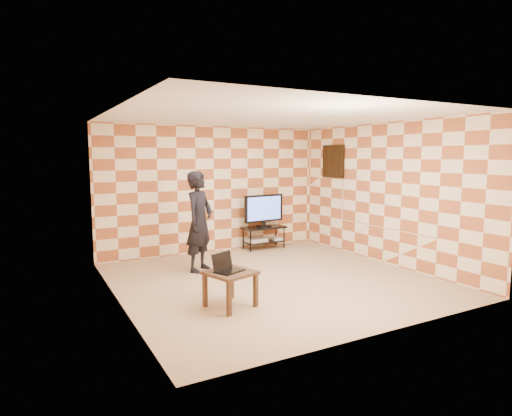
# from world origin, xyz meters

# --- Properties ---
(floor) EXTENTS (5.00, 5.00, 0.00)m
(floor) POSITION_xyz_m (0.00, 0.00, 0.00)
(floor) COLOR tan
(floor) RESTS_ON ground
(wall_back) EXTENTS (5.00, 0.02, 2.70)m
(wall_back) POSITION_xyz_m (0.00, 2.50, 1.35)
(wall_back) COLOR #FAE6BD
(wall_back) RESTS_ON ground
(wall_front) EXTENTS (5.00, 0.02, 2.70)m
(wall_front) POSITION_xyz_m (0.00, -2.50, 1.35)
(wall_front) COLOR #FAE6BD
(wall_front) RESTS_ON ground
(wall_left) EXTENTS (0.02, 5.00, 2.70)m
(wall_left) POSITION_xyz_m (-2.50, 0.00, 1.35)
(wall_left) COLOR #FAE6BD
(wall_left) RESTS_ON ground
(wall_right) EXTENTS (0.02, 5.00, 2.70)m
(wall_right) POSITION_xyz_m (2.50, 0.00, 1.35)
(wall_right) COLOR #FAE6BD
(wall_right) RESTS_ON ground
(ceiling) EXTENTS (5.00, 5.00, 0.02)m
(ceiling) POSITION_xyz_m (0.00, 0.00, 2.70)
(ceiling) COLOR white
(ceiling) RESTS_ON wall_back
(wall_art) EXTENTS (0.04, 0.72, 0.72)m
(wall_art) POSITION_xyz_m (2.47, 1.55, 1.95)
(wall_art) COLOR black
(wall_art) RESTS_ON wall_right
(tv_stand) EXTENTS (0.97, 0.44, 0.50)m
(tv_stand) POSITION_xyz_m (1.06, 2.19, 0.37)
(tv_stand) COLOR black
(tv_stand) RESTS_ON floor
(tv) EXTENTS (0.99, 0.21, 0.71)m
(tv) POSITION_xyz_m (1.06, 2.19, 0.90)
(tv) COLOR black
(tv) RESTS_ON tv_stand
(dvd_player) EXTENTS (0.45, 0.34, 0.07)m
(dvd_player) POSITION_xyz_m (0.88, 2.21, 0.21)
(dvd_player) COLOR silver
(dvd_player) RESTS_ON tv_stand
(game_console) EXTENTS (0.26, 0.19, 0.06)m
(game_console) POSITION_xyz_m (1.41, 2.15, 0.20)
(game_console) COLOR silver
(game_console) RESTS_ON tv_stand
(side_table) EXTENTS (0.74, 0.74, 0.50)m
(side_table) POSITION_xyz_m (-1.19, -0.84, 0.41)
(side_table) COLOR #311E10
(side_table) RESTS_ON floor
(laptop) EXTENTS (0.46, 0.42, 0.25)m
(laptop) POSITION_xyz_m (-1.22, -0.81, 0.55)
(laptop) COLOR black
(laptop) RESTS_ON side_table
(person) EXTENTS (0.78, 0.75, 1.80)m
(person) POSITION_xyz_m (-0.87, 1.13, 0.90)
(person) COLOR black
(person) RESTS_ON floor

